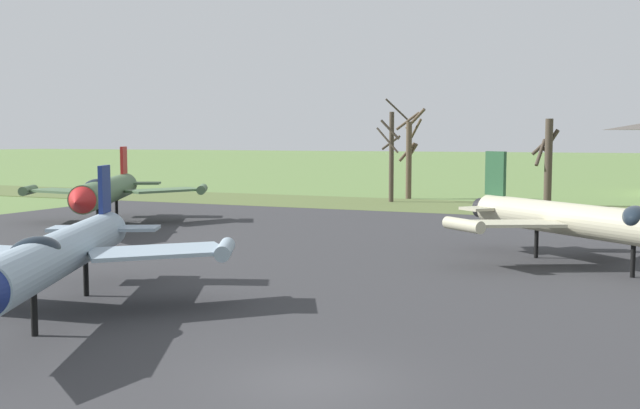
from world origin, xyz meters
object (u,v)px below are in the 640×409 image
object	(u,v)px
jet_fighter_rear_center	(107,191)
info_placard_rear_center	(66,238)
jet_fighter_front_right	(58,253)
jet_fighter_front_left	(587,221)

from	to	relation	value
jet_fighter_rear_center	info_placard_rear_center	xyz separation A→B (m)	(4.16, -8.26, -1.74)
jet_fighter_front_right	jet_fighter_rear_center	bearing A→B (deg)	126.05
jet_fighter_front_right	info_placard_rear_center	size ratio (longest dim) A/B	14.77
jet_fighter_front_left	info_placard_rear_center	xyz separation A→B (m)	(-24.61, -4.30, -1.51)
jet_fighter_rear_center	info_placard_rear_center	distance (m)	9.41
jet_fighter_front_left	jet_fighter_front_right	size ratio (longest dim) A/B	0.90
jet_fighter_rear_center	info_placard_rear_center	bearing A→B (deg)	-63.27
jet_fighter_front_left	jet_fighter_rear_center	size ratio (longest dim) A/B	0.82
jet_fighter_front_left	jet_fighter_front_right	xyz separation A→B (m)	(-14.40, -15.78, -0.06)
info_placard_rear_center	jet_fighter_front_left	bearing A→B (deg)	9.92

